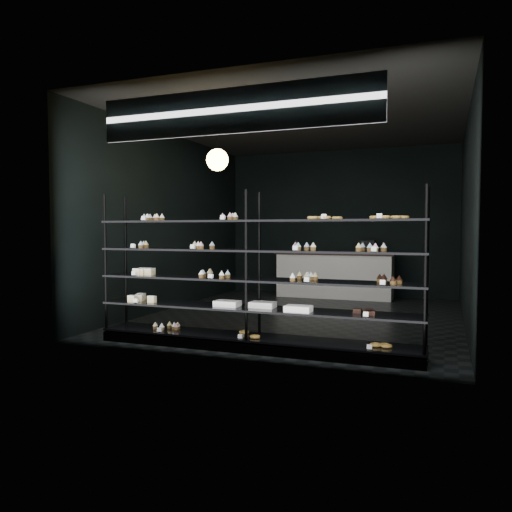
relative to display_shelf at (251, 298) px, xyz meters
name	(u,v)px	position (x,y,z in m)	size (l,w,h in m)	color
room	(303,221)	(-0.03, 2.45, 0.97)	(5.01, 6.01, 3.20)	black
display_shelf	(251,298)	(0.00, 0.00, 0.00)	(4.00, 0.50, 1.91)	black
signage	(232,111)	(-0.03, -0.48, 2.12)	(3.30, 0.05, 0.50)	#0D1D41
pendant_lamp	(217,160)	(-0.90, 0.99, 1.82)	(0.31, 0.31, 0.89)	black
service_counter	(335,274)	(-0.01, 4.95, -0.13)	(2.51, 0.65, 1.23)	white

